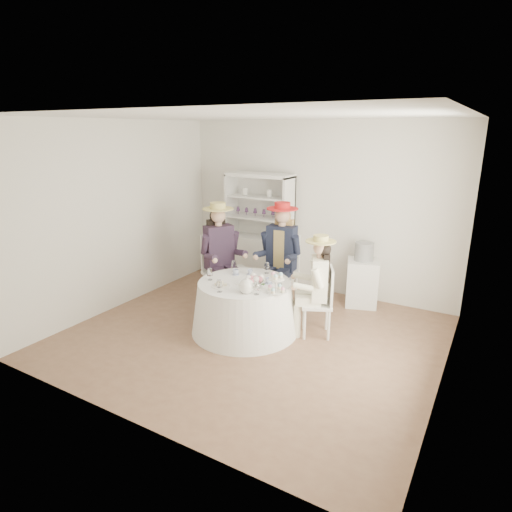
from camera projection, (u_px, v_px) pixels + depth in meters
The scene contains 23 objects.
ground at pixel (252, 336), 5.51m from camera, with size 4.50×4.50×0.00m, color brown.
ceiling at pixel (251, 116), 4.74m from camera, with size 4.50×4.50×0.00m, color white.
wall_back at pixel (316, 208), 6.78m from camera, with size 4.50×4.50×0.00m, color silver.
wall_front at pixel (126, 284), 3.47m from camera, with size 4.50×4.50×0.00m, color silver.
wall_left at pixel (119, 216), 6.21m from camera, with size 4.50×4.50×0.00m, color silver.
wall_right at pixel (456, 262), 4.04m from camera, with size 4.50×4.50×0.00m, color silver.
tea_table at pixel (245, 307), 5.56m from camera, with size 1.39×1.39×0.68m.
hutch at pixel (260, 246), 7.19m from camera, with size 1.12×0.43×1.88m.
side_table at pixel (362, 283), 6.41m from camera, with size 0.45×0.45×0.70m, color silver.
hatbox at pixel (364, 252), 6.27m from camera, with size 0.27×0.27×0.27m, color black.
guest_left at pixel (220, 249), 6.21m from camera, with size 0.67×0.62×1.56m.
guest_mid at pixel (281, 250), 6.14m from camera, with size 0.58×0.60×1.58m.
guest_right at pixel (317, 280), 5.34m from camera, with size 0.56×0.51×1.32m.
spare_chair at pixel (233, 267), 6.66m from camera, with size 0.51×0.51×0.93m.
teacup_a at pixel (236, 272), 5.72m from camera, with size 0.09×0.09×0.07m, color white.
teacup_b at pixel (250, 272), 5.72m from camera, with size 0.07×0.07×0.07m, color white.
teacup_c at pixel (269, 281), 5.39m from camera, with size 0.09×0.09×0.07m, color white.
flower_bowl at pixel (255, 284), 5.32m from camera, with size 0.23×0.23×0.06m, color white.
flower_arrangement at pixel (254, 279), 5.27m from camera, with size 0.21×0.21×0.08m.
table_teapot at pixel (247, 286), 5.08m from camera, with size 0.26×0.18×0.20m.
sandwich_plate at pixel (221, 285), 5.30m from camera, with size 0.23×0.23×0.05m.
cupcake_stand at pixel (276, 285), 5.09m from camera, with size 0.25×0.25×0.24m.
stemware_set at pixel (244, 276), 5.44m from camera, with size 0.93×0.97×0.15m.
Camera 1 is at (2.55, -4.29, 2.56)m, focal length 30.00 mm.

